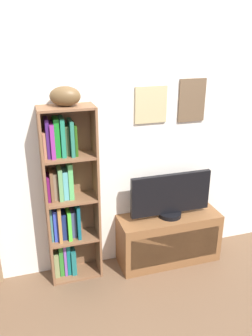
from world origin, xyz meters
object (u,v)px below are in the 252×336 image
tv_stand (169,238)px  television (171,196)px  bookshelf (66,198)px  football (65,96)px

tv_stand → television: (-0.00, 0.00, 0.46)m
bookshelf → football: 0.89m
tv_stand → television: bearing=90.0°
football → television: bearing=-3.2°
bookshelf → football: bearing=-34.0°
television → tv_stand: bearing=-90.0°
bookshelf → television: bookshelf is taller
bookshelf → tv_stand: bearing=-4.9°
bookshelf → television: size_ratio=2.05×
football → tv_stand: football is taller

